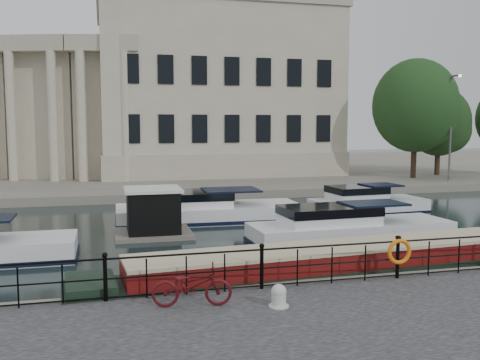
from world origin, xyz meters
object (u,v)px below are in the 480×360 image
object	(u,v)px
bicycle	(192,286)
life_ring_post	(399,252)
harbour_hut	(153,214)
mooring_bollard	(279,296)
narrowboat	(334,272)

from	to	relation	value
bicycle	life_ring_post	xyz separation A→B (m)	(6.01, 0.85, 0.25)
harbour_hut	bicycle	bearing A→B (deg)	-90.06
mooring_bollard	narrowboat	size ratio (longest dim) A/B	0.03
bicycle	mooring_bollard	distance (m)	2.08
mooring_bollard	narrowboat	xyz separation A→B (m)	(2.81, 3.06, -0.44)
life_ring_post	narrowboat	xyz separation A→B (m)	(-1.21, 1.67, -0.94)
narrowboat	harbour_hut	world-z (taller)	harbour_hut
life_ring_post	narrowboat	size ratio (longest dim) A/B	0.08
bicycle	narrowboat	xyz separation A→B (m)	(4.80, 2.51, -0.69)
mooring_bollard	life_ring_post	world-z (taller)	life_ring_post
mooring_bollard	life_ring_post	bearing A→B (deg)	19.08
mooring_bollard	narrowboat	bearing A→B (deg)	47.44
life_ring_post	narrowboat	distance (m)	2.26
bicycle	harbour_hut	world-z (taller)	harbour_hut
life_ring_post	harbour_hut	size ratio (longest dim) A/B	0.36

